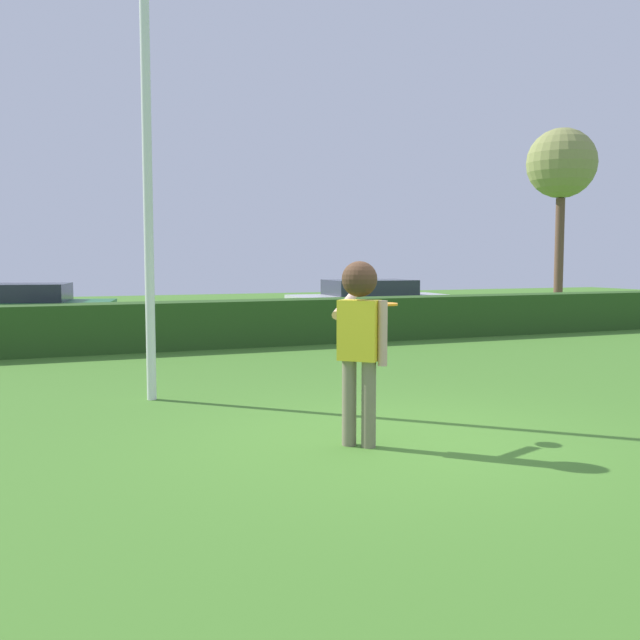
{
  "coord_description": "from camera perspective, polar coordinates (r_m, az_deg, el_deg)",
  "views": [
    {
      "loc": [
        -3.38,
        -6.36,
        1.82
      ],
      "look_at": [
        -0.42,
        0.92,
        1.15
      ],
      "focal_mm": 40.89,
      "sensor_mm": 36.0,
      "label": 1
    }
  ],
  "objects": [
    {
      "name": "bare_elm_tree",
      "position": [
        26.37,
        18.38,
        11.39
      ],
      "size": [
        2.34,
        2.34,
        6.19
      ],
      "color": "brown",
      "rests_on": "ground"
    },
    {
      "name": "lamppost",
      "position": [
        9.67,
        -13.42,
        14.66
      ],
      "size": [
        0.24,
        0.24,
        6.33
      ],
      "color": "silver",
      "rests_on": "ground"
    },
    {
      "name": "frisbee",
      "position": [
        7.62,
        5.23,
        1.24
      ],
      "size": [
        0.23,
        0.23,
        0.03
      ],
      "color": "orange"
    },
    {
      "name": "parked_car_silver",
      "position": [
        19.4,
        3.88,
        1.5
      ],
      "size": [
        4.28,
        1.97,
        1.25
      ],
      "color": "#B7B7BC",
      "rests_on": "ground"
    },
    {
      "name": "parked_car_green",
      "position": [
        17.78,
        -22.61,
        0.83
      ],
      "size": [
        4.47,
        2.56,
        1.25
      ],
      "color": "#1E6633",
      "rests_on": "ground"
    },
    {
      "name": "ground_plane",
      "position": [
        7.43,
        5.77,
        -9.33
      ],
      "size": [
        60.0,
        60.0,
        0.0
      ],
      "primitive_type": "plane",
      "color": "#447928"
    },
    {
      "name": "hedge_row",
      "position": [
        15.04,
        -9.01,
        -0.34
      ],
      "size": [
        25.91,
        0.9,
        0.95
      ],
      "primitive_type": "cube",
      "color": "#2A4E1C",
      "rests_on": "ground"
    },
    {
      "name": "person",
      "position": [
        6.98,
        3.12,
        -0.66
      ],
      "size": [
        0.5,
        0.83,
        1.79
      ],
      "color": "#7C735A",
      "rests_on": "ground"
    }
  ]
}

